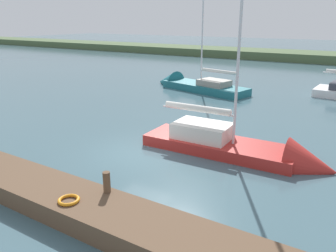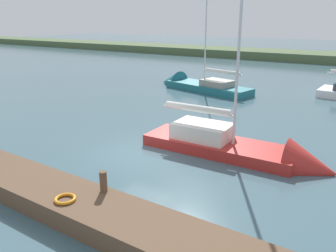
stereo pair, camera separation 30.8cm
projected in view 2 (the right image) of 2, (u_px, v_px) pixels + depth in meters
name	position (u px, v px, depth m)	size (l,w,h in m)	color
ground_plane	(137.00, 152.00, 15.66)	(200.00, 200.00, 0.00)	#42606B
far_shoreline	(315.00, 61.00, 49.73)	(180.00, 8.00, 2.40)	#4C603D
dock_pier	(44.00, 191.00, 11.45)	(21.34, 1.93, 0.66)	brown
mooring_post_near	(103.00, 182.00, 10.68)	(0.23, 0.23, 0.69)	brown
life_ring_buoy	(65.00, 199.00, 10.23)	(0.66, 0.66, 0.10)	orange
sailboat_near_dock	(247.00, 153.00, 15.03)	(8.65, 2.48, 9.45)	#B22823
sailboat_far_right	(193.00, 86.00, 29.90)	(9.71, 4.47, 9.93)	#1E6B75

